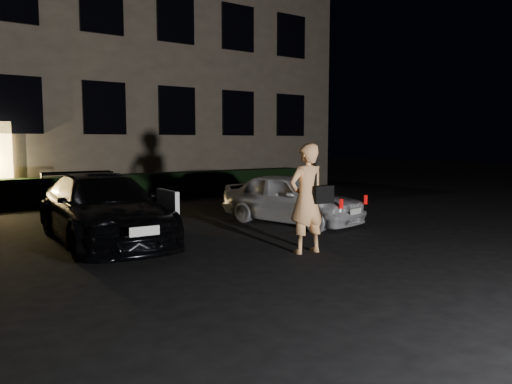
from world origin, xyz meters
TOP-DOWN VIEW (x-y plane):
  - ground at (0.00, 0.00)m, footprint 80.00×80.00m
  - building at (-0.00, 14.99)m, footprint 20.00×8.11m
  - hedge at (0.00, 10.50)m, footprint 15.00×0.70m
  - sedan at (-2.38, 4.17)m, footprint 2.10×4.65m
  - hatch at (1.90, 3.73)m, footprint 2.16×3.73m
  - man at (0.17, 1.20)m, footprint 0.79×0.51m

SIDE VIEW (x-z plane):
  - ground at x=0.00m, z-range 0.00..0.00m
  - hedge at x=0.00m, z-range 0.00..0.85m
  - hatch at x=1.90m, z-range 0.00..1.20m
  - sedan at x=-2.38m, z-range 0.00..1.30m
  - man at x=0.17m, z-range 0.00..1.90m
  - building at x=0.00m, z-range 0.00..12.00m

